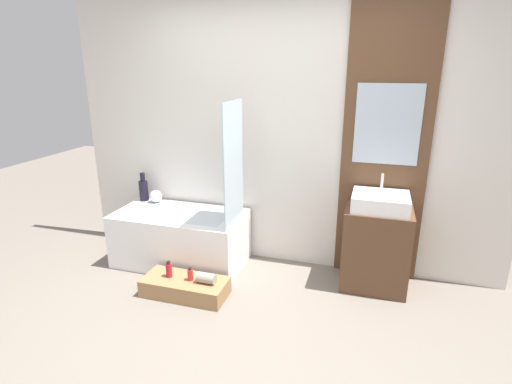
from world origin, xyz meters
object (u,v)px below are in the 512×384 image
at_px(sink, 380,202).
at_px(bottle_soap_primary, 169,270).
at_px(vase_tall_dark, 144,189).
at_px(vase_round_light, 156,196).
at_px(bathtub, 181,238).
at_px(wooden_step_bench, 185,287).
at_px(bottle_soap_secondary, 190,275).

height_order(sink, bottle_soap_primary, sink).
xyz_separation_m(vase_tall_dark, vase_round_light, (0.15, -0.02, -0.06)).
height_order(sink, vase_round_light, sink).
bearing_deg(vase_tall_dark, vase_round_light, -7.23).
relative_size(bathtub, vase_round_light, 9.62).
distance_m(wooden_step_bench, vase_tall_dark, 1.29).
bearing_deg(vase_round_light, sink, -3.13).
bearing_deg(bathtub, wooden_step_bench, -60.45).
height_order(wooden_step_bench, sink, sink).
height_order(bathtub, vase_round_light, vase_round_light).
xyz_separation_m(wooden_step_bench, vase_round_light, (-0.69, 0.76, 0.52)).
height_order(bathtub, bottle_soap_secondary, bathtub).
bearing_deg(vase_tall_dark, bathtub, -23.91).
xyz_separation_m(bathtub, bottle_soap_secondary, (0.36, -0.54, -0.06)).
xyz_separation_m(bottle_soap_primary, bottle_soap_secondary, (0.20, 0.00, -0.01)).
height_order(bathtub, bottle_soap_primary, bathtub).
height_order(vase_round_light, bottle_soap_primary, vase_round_light).
xyz_separation_m(vase_tall_dark, bottle_soap_primary, (0.70, -0.78, -0.44)).
bearing_deg(sink, bottle_soap_primary, -159.51).
bearing_deg(sink, vase_tall_dark, 176.61).
bearing_deg(vase_tall_dark, sink, -3.39).
relative_size(bathtub, wooden_step_bench, 1.71).
bearing_deg(bottle_soap_primary, bottle_soap_secondary, 0.00).
relative_size(sink, vase_tall_dark, 1.54).
relative_size(sink, bottle_soap_secondary, 3.90).
bearing_deg(bottle_soap_secondary, wooden_step_bench, 180.00).
bearing_deg(vase_tall_dark, bottle_soap_primary, -48.27).
distance_m(wooden_step_bench, bottle_soap_secondary, 0.14).
bearing_deg(vase_round_light, bottle_soap_secondary, -45.54).
height_order(wooden_step_bench, bottle_soap_primary, bottle_soap_primary).
distance_m(sink, vase_tall_dark, 2.41).
xyz_separation_m(bathtub, sink, (1.86, 0.10, 0.54)).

